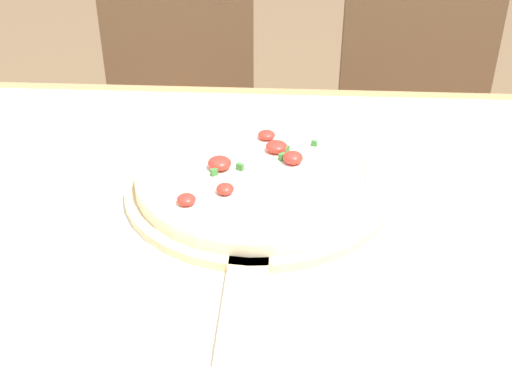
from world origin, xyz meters
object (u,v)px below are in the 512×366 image
object	(u,v)px
chair_left	(179,126)
pizza_peel	(256,198)
pizza	(257,174)
chair_right	(415,132)

from	to	relation	value
chair_left	pizza_peel	bearing A→B (deg)	-74.70
pizza	chair_right	world-z (taller)	chair_right
pizza	chair_right	size ratio (longest dim) A/B	0.37
chair_left	chair_right	bearing A→B (deg)	-2.45
pizza_peel	chair_right	distance (m)	0.88
pizza_peel	pizza	size ratio (longest dim) A/B	1.84
chair_right	pizza_peel	bearing A→B (deg)	-115.75
pizza_peel	chair_right	xyz separation A→B (m)	(0.35, 0.76, -0.28)
pizza_peel	chair_left	distance (m)	0.85
pizza	chair_right	bearing A→B (deg)	64.14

